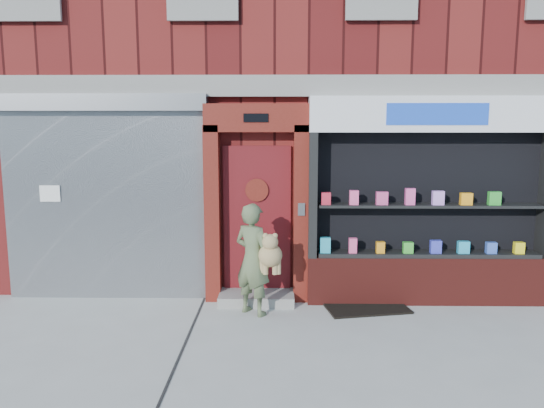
{
  "coord_description": "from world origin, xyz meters",
  "views": [
    {
      "loc": [
        -0.41,
        -5.8,
        2.64
      ],
      "look_at": [
        -0.51,
        1.0,
        1.59
      ],
      "focal_mm": 35.0,
      "sensor_mm": 36.0,
      "label": 1
    }
  ],
  "objects": [
    {
      "name": "ground",
      "position": [
        0.0,
        0.0,
        0.0
      ],
      "size": [
        80.0,
        80.0,
        0.0
      ],
      "primitive_type": "plane",
      "color": "#9E9E99",
      "rests_on": "ground"
    },
    {
      "name": "building",
      "position": [
        -0.0,
        5.99,
        4.0
      ],
      "size": [
        12.0,
        8.16,
        8.0
      ],
      "color": "#4E1111",
      "rests_on": "ground"
    },
    {
      "name": "shutter_bay",
      "position": [
        -3.0,
        1.93,
        1.72
      ],
      "size": [
        3.1,
        0.3,
        3.04
      ],
      "color": "gray",
      "rests_on": "ground"
    },
    {
      "name": "red_door_bay",
      "position": [
        -0.75,
        1.86,
        1.46
      ],
      "size": [
        1.52,
        0.58,
        2.9
      ],
      "color": "#56140E",
      "rests_on": "ground"
    },
    {
      "name": "pharmacy_bay",
      "position": [
        1.75,
        1.81,
        1.37
      ],
      "size": [
        3.5,
        0.41,
        3.0
      ],
      "color": "#5D1A16",
      "rests_on": "ground"
    },
    {
      "name": "woman",
      "position": [
        -0.75,
        1.25,
        0.79
      ],
      "size": [
        0.74,
        0.63,
        1.56
      ],
      "color": "#546240",
      "rests_on": "ground"
    },
    {
      "name": "doormat",
      "position": [
        0.82,
        1.55,
        0.01
      ],
      "size": [
        1.28,
        1.01,
        0.03
      ],
      "primitive_type": "cube",
      "rotation": [
        0.0,
        0.0,
        0.19
      ],
      "color": "black",
      "rests_on": "ground"
    }
  ]
}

